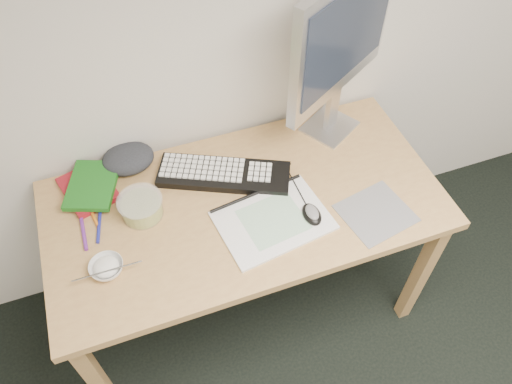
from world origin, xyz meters
TOP-DOWN VIEW (x-y plane):
  - desk at (-0.32, 1.43)m, footprint 1.40×0.70m
  - mousepad at (0.10, 1.23)m, footprint 0.26×0.25m
  - sketchpad at (-0.25, 1.32)m, footprint 0.40×0.31m
  - keyboard at (-0.35, 1.57)m, footprint 0.50×0.34m
  - monitor at (0.13, 1.68)m, footprint 0.50×0.32m
  - mouse at (-0.12, 1.29)m, footprint 0.06×0.10m
  - rice_bowl at (-0.82, 1.32)m, footprint 0.11×0.11m
  - chopsticks at (-0.82, 1.29)m, footprint 0.21×0.02m
  - fruit_tub at (-0.67, 1.50)m, footprint 0.17×0.17m
  - book_red at (-0.83, 1.67)m, footprint 0.21×0.25m
  - book_green at (-0.81, 1.66)m, footprint 0.23×0.27m
  - cloth_lump at (-0.67, 1.75)m, footprint 0.19×0.16m
  - pencil_pink at (-0.31, 1.51)m, footprint 0.17×0.01m
  - pencil_tan at (-0.35, 1.52)m, footprint 0.16×0.09m
  - pencil_black at (-0.19, 1.53)m, footprint 0.20×0.04m
  - marker_blue at (-0.82, 1.49)m, footprint 0.04×0.13m
  - marker_orange at (-0.83, 1.56)m, footprint 0.03×0.13m
  - marker_purple at (-0.87, 1.48)m, footprint 0.01×0.14m

SIDE VIEW (x-z plane):
  - desk at x=-0.32m, z-range 0.29..1.04m
  - mousepad at x=0.10m, z-range 0.75..0.75m
  - pencil_pink at x=-0.31m, z-range 0.75..0.76m
  - pencil_tan at x=-0.35m, z-range 0.75..0.76m
  - pencil_black at x=-0.19m, z-range 0.75..0.76m
  - sketchpad at x=-0.25m, z-range 0.75..0.76m
  - marker_blue at x=-0.82m, z-range 0.75..0.76m
  - marker_orange at x=-0.83m, z-range 0.75..0.76m
  - marker_purple at x=-0.87m, z-range 0.75..0.76m
  - book_red at x=-0.83m, z-range 0.75..0.77m
  - keyboard at x=-0.35m, z-range 0.75..0.78m
  - rice_bowl at x=-0.82m, z-range 0.75..0.78m
  - mouse at x=-0.12m, z-range 0.76..0.79m
  - book_green at x=-0.81m, z-range 0.77..0.79m
  - cloth_lump at x=-0.67m, z-range 0.75..0.82m
  - chopsticks at x=-0.82m, z-range 0.78..0.79m
  - fruit_tub at x=-0.67m, z-range 0.75..0.83m
  - monitor at x=0.13m, z-range 0.83..1.48m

